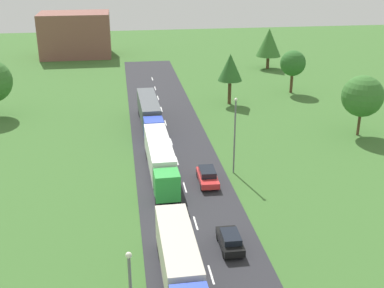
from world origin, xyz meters
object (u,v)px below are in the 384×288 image
(truck_lead, at_px, (180,265))
(tree_elm, at_px, (293,63))
(car_second, at_px, (230,240))
(tree_birch, at_px, (269,42))
(truck_third, at_px, (149,112))
(car_third, at_px, (207,176))
(truck_second, at_px, (160,158))
(tree_maple, at_px, (362,96))
(tree_ash, at_px, (230,68))
(distant_building, at_px, (76,35))
(lamppost_second, at_px, (235,132))

(truck_lead, bearing_deg, tree_elm, 62.79)
(car_second, xyz_separation_m, tree_birch, (22.31, 64.02, 4.57))
(truck_third, bearing_deg, car_third, -75.52)
(truck_second, bearing_deg, car_third, -29.52)
(truck_second, height_order, tree_birch, tree_birch)
(truck_lead, height_order, truck_third, truck_lead)
(tree_birch, bearing_deg, tree_maple, -89.16)
(truck_second, bearing_deg, tree_elm, 49.99)
(car_second, relative_size, tree_birch, 0.48)
(truck_second, bearing_deg, car_second, -73.62)
(truck_second, xyz_separation_m, tree_ash, (13.36, 25.38, 3.78))
(distant_building, bearing_deg, tree_ash, -57.71)
(car_second, bearing_deg, tree_maple, 46.28)
(truck_third, bearing_deg, lamppost_second, -63.69)
(tree_elm, bearing_deg, truck_second, -130.01)
(truck_third, relative_size, distant_building, 0.94)
(truck_third, relative_size, tree_elm, 2.02)
(truck_third, height_order, tree_maple, tree_maple)
(truck_lead, xyz_separation_m, tree_ash, (13.70, 45.17, 3.68))
(truck_third, relative_size, tree_maple, 1.83)
(tree_elm, bearing_deg, tree_maple, -84.84)
(tree_elm, relative_size, distant_building, 0.47)
(tree_maple, xyz_separation_m, tree_elm, (-1.94, 21.45, -0.25))
(truck_lead, bearing_deg, car_second, 44.28)
(truck_second, relative_size, tree_ash, 1.79)
(truck_lead, distance_m, tree_elm, 56.37)
(truck_third, xyz_separation_m, tree_maple, (27.44, -7.29, 3.23))
(car_second, xyz_separation_m, tree_maple, (22.90, 23.95, 4.56))
(tree_maple, bearing_deg, distant_building, 124.66)
(lamppost_second, xyz_separation_m, distant_building, (-21.62, 68.38, 0.12))
(truck_third, distance_m, tree_elm, 29.33)
(car_third, bearing_deg, tree_elm, 57.94)
(truck_second, height_order, distant_building, distant_building)
(truck_lead, xyz_separation_m, tree_birch, (27.09, 68.69, 3.18))
(truck_second, height_order, tree_maple, tree_maple)
(car_third, relative_size, distant_building, 0.29)
(truck_lead, height_order, truck_second, truck_lead)
(car_third, relative_size, lamppost_second, 0.53)
(truck_third, xyz_separation_m, car_third, (4.86, -18.80, -1.31))
(truck_second, xyz_separation_m, tree_birch, (26.76, 48.89, 3.27))
(truck_third, height_order, lamppost_second, lamppost_second)
(tree_elm, xyz_separation_m, distant_building, (-38.91, 37.62, -0.21))
(car_third, height_order, distant_building, distant_building)
(truck_second, bearing_deg, tree_birch, 61.31)
(truck_lead, relative_size, car_second, 3.12)
(truck_third, height_order, distant_building, distant_building)
(truck_second, distance_m, tree_birch, 55.83)
(car_second, relative_size, tree_maple, 0.49)
(tree_ash, bearing_deg, car_second, -102.41)
(distant_building, bearing_deg, lamppost_second, -72.46)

